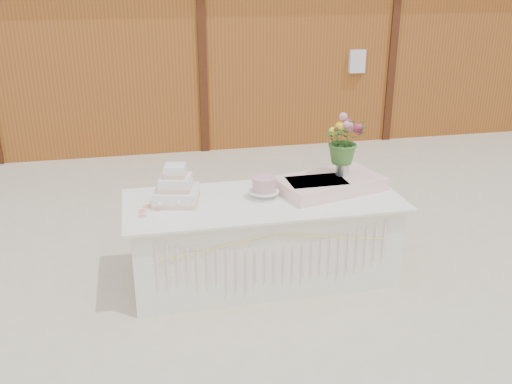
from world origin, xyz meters
The scene contains 9 objects.
ground centered at (0.00, 0.00, 0.00)m, with size 80.00×80.00×0.00m, color beige.
barn centered at (-0.01, 5.99, 1.68)m, with size 12.60×4.60×3.30m.
cake_table centered at (0.00, 0.00, 0.39)m, with size 2.40×1.00×0.77m.
wedding_cake centered at (-0.74, 0.09, 0.88)m, with size 0.44×0.44×0.33m.
pink_cake_stand centered at (0.01, 0.02, 0.88)m, with size 0.26×0.26×0.19m.
satin_runner centered at (0.63, 0.09, 0.83)m, with size 0.92×0.53×0.12m, color beige.
flower_vase centered at (0.77, 0.13, 0.97)m, with size 0.12×0.12×0.16m, color #B8B7BC.
bouquet centered at (0.77, 0.13, 1.27)m, with size 0.39×0.34×0.43m, color #3E6F2C.
loose_flowers centered at (-1.05, 0.00, 0.78)m, with size 0.14×0.34×0.02m, color pink, non-canonical shape.
Camera 1 is at (-1.04, -4.46, 2.62)m, focal length 40.00 mm.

